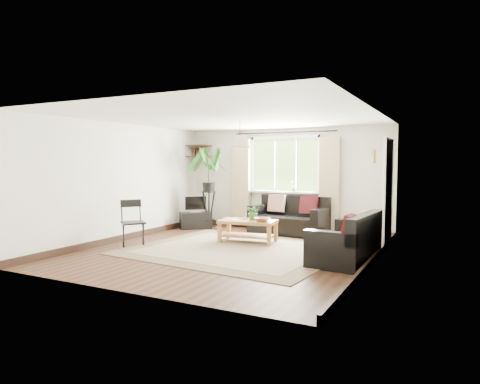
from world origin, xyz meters
The scene contains 24 objects.
floor centered at (0.00, 0.00, 0.00)m, with size 5.50×5.50×0.00m, color black.
ceiling centered at (0.00, 0.00, 2.40)m, with size 5.50×5.50×0.00m, color white.
wall_back centered at (0.00, 2.75, 1.20)m, with size 5.00×0.02×2.40m, color silver.
wall_front centered at (0.00, -2.75, 1.20)m, with size 5.00×0.02×2.40m, color silver.
wall_left centered at (-2.50, 0.00, 1.20)m, with size 0.02×5.50×2.40m, color silver.
wall_right centered at (2.50, 0.00, 1.20)m, with size 0.02×5.50×2.40m, color silver.
rug centered at (0.06, 0.14, 0.01)m, with size 3.70×3.17×0.02m, color #C2B896.
window centered at (0.00, 2.71, 1.55)m, with size 2.50×0.16×2.16m, color white, non-canonical shape.
door centered at (2.47, 1.70, 1.00)m, with size 0.06×0.96×2.06m, color silver.
corner_shelf centered at (-2.25, 2.50, 1.89)m, with size 0.50×0.50×0.34m, color black, non-canonical shape.
pendant_lamp centered at (0.00, 0.40, 2.05)m, with size 0.36×0.36×0.54m, color beige, non-canonical shape.
wall_sconce centered at (2.43, 0.30, 1.74)m, with size 0.12×0.12×0.28m, color beige, non-canonical shape.
sofa_back centered at (0.29, 2.26, 0.40)m, with size 1.70×0.85×0.80m, color black, non-canonical shape.
sofa_right centered at (2.04, 0.18, 0.38)m, with size 0.80×1.60×0.75m, color black, non-canonical shape.
coffee_table centered at (-0.07, 0.88, 0.23)m, with size 1.11×0.61×0.46m, color brown, non-canonical shape.
table_plant centered at (0.02, 0.95, 0.62)m, with size 0.30×0.26×0.33m, color #2F6829.
bowl centered at (0.27, 0.83, 0.49)m, with size 0.30×0.30×0.07m, color brown.
book_a centered at (-0.34, 0.74, 0.46)m, with size 0.16×0.22×0.02m, color white.
book_b centered at (-0.31, 0.97, 0.47)m, with size 0.17×0.22×0.02m, color brown.
tv_stand centered at (-2.01, 1.95, 0.20)m, with size 0.74×0.42×0.40m, color black.
tv centered at (-2.01, 1.95, 0.62)m, with size 0.57×0.19×0.44m, color #A5A5AA, non-canonical shape.
palm_stand centered at (-1.71, 2.09, 0.99)m, with size 0.77×0.77×1.98m, color black, non-canonical shape.
folding_chair centered at (-1.85, -0.45, 0.44)m, with size 0.46×0.46×0.88m, color black, non-canonical shape.
sill_plant centered at (0.25, 2.63, 1.06)m, with size 0.14×0.10×0.27m, color #2D6023.
Camera 1 is at (3.64, -6.73, 1.61)m, focal length 32.00 mm.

